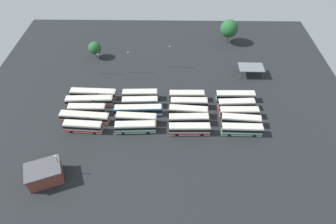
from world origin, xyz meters
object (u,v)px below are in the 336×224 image
bus_row0_slot4 (242,130)px  bus_row3_slot1 (90,101)px  bus_row0_slot3 (241,120)px  bus_row2_slot3 (136,119)px  lamp_post_near_entrance (99,63)px  bus_row3_slot2 (87,109)px  bus_row2_slot1 (140,102)px  lamp_post_far_corner (170,56)px  bus_row1_slot0 (187,96)px  bus_row1_slot1 (189,103)px  tree_north_edge (229,29)px  bus_row3_slot4 (83,127)px  bus_row3_slot3 (85,118)px  depot_building (45,174)px  lamp_post_mid_lot (59,164)px  bus_row0_slot0 (235,96)px  bus_row2_slot2 (139,110)px  bus_row0_slot1 (236,104)px  bus_row1_slot3 (189,119)px  bus_row0_slot2 (239,112)px  bus_row2_slot4 (135,127)px  bus_row2_slot0 (140,95)px  bus_row3_slot0 (94,94)px  tree_south_edge (95,48)px  bus_row1_slot4 (189,129)px  maintenance_shelter (251,67)px  lamp_post_by_building (129,62)px  bus_row1_slot2 (188,111)px

bus_row0_slot4 → bus_row3_slot1: size_ratio=0.79×
bus_row0_slot3 → bus_row2_slot3: bearing=-0.4°
lamp_post_near_entrance → bus_row3_slot2: bearing=88.6°
bus_row2_slot1 → lamp_post_far_corner: 24.83m
bus_row1_slot0 → lamp_post_far_corner: bearing=-72.2°
bus_row1_slot1 → tree_north_edge: (-18.26, -41.61, 4.63)m
bus_row3_slot4 → bus_row3_slot3: bearing=-85.3°
bus_row3_slot2 → depot_building: size_ratio=1.11×
depot_building → lamp_post_mid_lot: lamp_post_mid_lot is taller
bus_row0_slot0 → bus_row2_slot2: same height
bus_row0_slot1 → bus_row1_slot3: bearing=24.3°
bus_row0_slot2 → bus_row2_slot3: size_ratio=0.97×
bus_row2_slot4 → tree_north_edge: (-35.04, -52.64, 4.63)m
bus_row0_slot1 → bus_row2_slot3: 33.27m
bus_row3_slot3 → bus_row3_slot4: size_ratio=1.32×
bus_row0_slot0 → tree_north_edge: 38.20m
bus_row2_slot0 → tree_north_edge: tree_north_edge is taller
bus_row1_slot1 → bus_row2_slot1: size_ratio=1.02×
bus_row2_slot4 → bus_row0_slot4: bearing=179.1°
bus_row0_slot3 → bus_row2_slot4: bearing=5.9°
bus_row1_slot0 → bus_row3_slot3: (32.60, 10.88, 0.00)m
bus_row0_slot1 → bus_row2_slot3: size_ratio=0.94×
bus_row3_slot0 → bus_row2_slot2: bearing=154.1°
lamp_post_mid_lot → bus_row3_slot3: bearing=-96.7°
bus_row2_slot4 → tree_south_edge: (19.85, -40.20, 2.50)m
bus_row0_slot0 → bus_row3_slot1: bearing=3.7°
bus_row1_slot4 → maintenance_shelter: size_ratio=1.34×
lamp_post_mid_lot → tree_south_edge: lamp_post_mid_lot is taller
bus_row1_slot4 → depot_building: 42.36m
tree_south_edge → lamp_post_by_building: bearing=145.8°
bus_row0_slot4 → bus_row1_slot3: (16.02, -4.03, 0.00)m
bus_row1_slot4 → bus_row2_slot3: 17.06m
bus_row1_slot4 → depot_building: depot_building is taller
bus_row2_slot0 → bus_row2_slot4: (0.17, 15.10, 0.00)m
bus_row1_slot0 → depot_building: bearing=40.1°
bus_row2_slot1 → lamp_post_far_corner: bearing=-112.9°
bus_row0_slot2 → bus_row2_slot3: 32.94m
bus_row1_slot2 → tree_south_edge: size_ratio=1.81×
bus_row2_slot0 → bus_row2_slot3: bearing=89.0°
maintenance_shelter → bus_row3_slot2: bearing=20.9°
bus_row0_slot4 → lamp_post_far_corner: bearing=-57.0°
bus_row1_slot3 → lamp_post_near_entrance: lamp_post_near_entrance is taller
bus_row3_slot2 → lamp_post_by_building: lamp_post_by_building is taller
bus_row0_slot0 → bus_row1_slot0: bearing=0.1°
bus_row1_slot3 → lamp_post_by_building: bearing=-51.1°
bus_row2_slot0 → bus_row2_slot1: 3.83m
bus_row1_slot4 → bus_row3_slot4: (32.59, -0.49, -0.00)m
bus_row1_slot1 → bus_row3_slot0: bearing=-7.4°
bus_row1_slot2 → bus_row3_slot0: same height
bus_row1_slot3 → bus_row2_slot3: 16.49m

